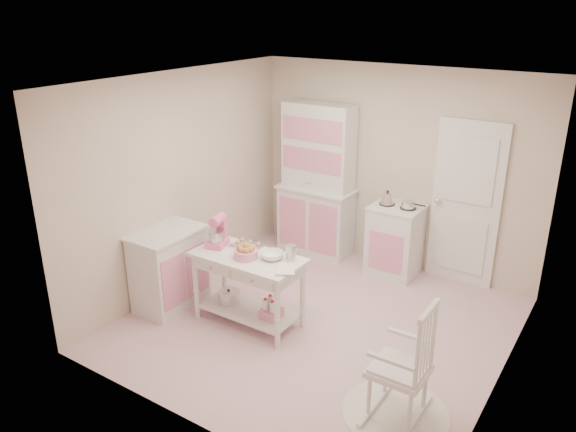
# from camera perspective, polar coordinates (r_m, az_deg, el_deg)

# --- Properties ---
(room_shell) EXTENTS (3.84, 3.84, 2.62)m
(room_shell) POSITION_cam_1_polar(r_m,az_deg,el_deg) (5.57, 3.33, 3.67)
(room_shell) COLOR #CE819A
(room_shell) RESTS_ON ground
(door) EXTENTS (0.82, 0.05, 2.04)m
(door) POSITION_cam_1_polar(r_m,az_deg,el_deg) (7.08, 17.63, 1.16)
(door) COLOR white
(door) RESTS_ON ground
(hutch) EXTENTS (1.06, 0.50, 2.08)m
(hutch) POSITION_cam_1_polar(r_m,az_deg,el_deg) (7.61, 2.92, 3.67)
(hutch) COLOR white
(hutch) RESTS_ON ground
(stove) EXTENTS (0.62, 0.57, 0.92)m
(stove) POSITION_cam_1_polar(r_m,az_deg,el_deg) (7.27, 10.80, -2.41)
(stove) COLOR white
(stove) RESTS_ON ground
(base_cabinet) EXTENTS (0.54, 0.84, 0.92)m
(base_cabinet) POSITION_cam_1_polar(r_m,az_deg,el_deg) (6.54, -11.97, -5.27)
(base_cabinet) COLOR white
(base_cabinet) RESTS_ON ground
(lace_rug) EXTENTS (0.92, 0.92, 0.01)m
(lace_rug) POSITION_cam_1_polar(r_m,az_deg,el_deg) (5.18, 10.86, -19.05)
(lace_rug) COLOR white
(lace_rug) RESTS_ON ground
(rocking_chair) EXTENTS (0.48, 0.72, 1.10)m
(rocking_chair) POSITION_cam_1_polar(r_m,az_deg,el_deg) (4.85, 11.31, -14.11)
(rocking_chair) COLOR white
(rocking_chair) RESTS_ON ground
(work_table) EXTENTS (1.20, 0.60, 0.80)m
(work_table) POSITION_cam_1_polar(r_m,az_deg,el_deg) (6.11, -4.04, -7.45)
(work_table) COLOR white
(work_table) RESTS_ON ground
(stand_mixer) EXTENTS (0.26, 0.32, 0.34)m
(stand_mixer) POSITION_cam_1_polar(r_m,az_deg,el_deg) (6.12, -7.20, -1.60)
(stand_mixer) COLOR pink
(stand_mixer) RESTS_ON work_table
(cookie_tray) EXTENTS (0.34, 0.24, 0.02)m
(cookie_tray) POSITION_cam_1_polar(r_m,az_deg,el_deg) (6.14, -4.24, -3.06)
(cookie_tray) COLOR silver
(cookie_tray) RESTS_ON work_table
(bread_basket) EXTENTS (0.25, 0.25, 0.09)m
(bread_basket) POSITION_cam_1_polar(r_m,az_deg,el_deg) (5.86, -4.29, -3.87)
(bread_basket) COLOR pink
(bread_basket) RESTS_ON work_table
(mixing_bowl) EXTENTS (0.24, 0.24, 0.08)m
(mixing_bowl) POSITION_cam_1_polar(r_m,az_deg,el_deg) (5.83, -1.63, -4.04)
(mixing_bowl) COLOR white
(mixing_bowl) RESTS_ON work_table
(metal_pitcher) EXTENTS (0.10, 0.10, 0.17)m
(metal_pitcher) POSITION_cam_1_polar(r_m,az_deg,el_deg) (5.78, 0.29, -3.75)
(metal_pitcher) COLOR silver
(metal_pitcher) RESTS_ON work_table
(recipe_book) EXTENTS (0.29, 0.31, 0.02)m
(recipe_book) POSITION_cam_1_polar(r_m,az_deg,el_deg) (5.60, -1.20, -5.46)
(recipe_book) COLOR white
(recipe_book) RESTS_ON work_table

